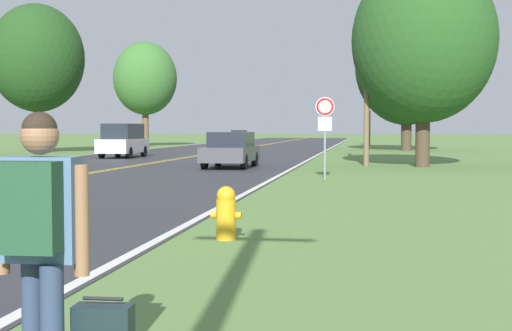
{
  "coord_description": "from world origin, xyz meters",
  "views": [
    {
      "loc": [
        10.0,
        1.23,
        1.65
      ],
      "look_at": [
        7.89,
        14.64,
        0.93
      ],
      "focal_mm": 50.0,
      "sensor_mm": 36.0,
      "label": 1
    }
  ],
  "objects": [
    {
      "name": "car_silver_van_mid_far",
      "position": [
        -3.45,
        39.17,
        0.97
      ],
      "size": [
        1.77,
        4.04,
        1.89
      ],
      "rotation": [
        0.0,
        0.0,
        1.57
      ],
      "color": "black",
      "rests_on": "ground"
    },
    {
      "name": "tree_left_verge",
      "position": [
        12.29,
        32.21,
        5.33
      ],
      "size": [
        6.06,
        6.06,
        8.83
      ],
      "color": "#473828",
      "rests_on": "ground"
    },
    {
      "name": "hitchhiker_person",
      "position": [
        8.06,
        5.2,
        1.07
      ],
      "size": [
        0.59,
        0.43,
        1.75
      ],
      "rotation": [
        0.0,
        0.0,
        1.61
      ],
      "color": "navy",
      "rests_on": "ground"
    },
    {
      "name": "utility_pole_midground",
      "position": [
        9.93,
        32.43,
        5.02
      ],
      "size": [
        1.8,
        0.24,
        9.73
      ],
      "color": "brown",
      "rests_on": "ground"
    },
    {
      "name": "tree_mid_treeline",
      "position": [
        -10.26,
        64.46,
        6.18
      ],
      "size": [
        5.81,
        5.81,
        9.55
      ],
      "color": "brown",
      "rests_on": "ground"
    },
    {
      "name": "utility_pole_far",
      "position": [
        10.08,
        66.06,
        4.01
      ],
      "size": [
        1.8,
        0.24,
        7.73
      ],
      "color": "brown",
      "rests_on": "ground"
    },
    {
      "name": "car_dark_grey_sedan_mid_near",
      "position": [
        4.36,
        30.28,
        0.76
      ],
      "size": [
        1.84,
        4.12,
        1.48
      ],
      "rotation": [
        0.0,
        0.0,
        -1.58
      ],
      "color": "black",
      "rests_on": "ground"
    },
    {
      "name": "tree_right_cluster",
      "position": [
        12.77,
        54.59,
        6.19
      ],
      "size": [
        7.54,
        7.54,
        10.54
      ],
      "color": "#473828",
      "rests_on": "ground"
    },
    {
      "name": "car_black_sedan_receding",
      "position": [
        -5.15,
        84.71,
        0.74
      ],
      "size": [
        1.86,
        3.94,
        1.41
      ],
      "rotation": [
        0.0,
        0.0,
        1.58
      ],
      "color": "black",
      "rests_on": "ground"
    },
    {
      "name": "fire_hydrant",
      "position": [
        7.94,
        11.48,
        0.4
      ],
      "size": [
        0.45,
        0.29,
        0.79
      ],
      "color": "gold",
      "rests_on": "ground"
    },
    {
      "name": "traffic_sign",
      "position": [
        8.63,
        24.03,
        1.99
      ],
      "size": [
        0.6,
        0.1,
        2.64
      ],
      "color": "gray",
      "rests_on": "ground"
    },
    {
      "name": "tree_behind_sign",
      "position": [
        -11.68,
        45.75,
        6.25
      ],
      "size": [
        6.2,
        6.2,
        9.84
      ],
      "color": "brown",
      "rests_on": "ground"
    }
  ]
}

